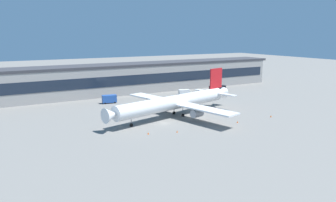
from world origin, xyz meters
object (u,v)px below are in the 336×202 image
(airliner, at_px, (175,102))
(crew_van, at_px, (184,92))
(traffic_cone_2, at_px, (271,116))
(traffic_cone_3, at_px, (148,133))
(traffic_cone_0, at_px, (237,122))
(stair_truck, at_px, (110,99))
(fuel_truck, at_px, (218,89))
(traffic_cone_1, at_px, (177,131))

(airliner, relative_size, crew_van, 10.29)
(airliner, distance_m, traffic_cone_2, 34.41)
(airliner, distance_m, traffic_cone_3, 23.76)
(airliner, xyz_separation_m, traffic_cone_0, (13.48, -17.95, -4.84))
(stair_truck, height_order, fuel_truck, stair_truck)
(traffic_cone_0, xyz_separation_m, traffic_cone_3, (-31.53, 3.27, -0.00))
(crew_van, xyz_separation_m, traffic_cone_1, (-34.76, -51.54, -1.17))
(stair_truck, xyz_separation_m, crew_van, (38.15, 1.18, -0.52))
(traffic_cone_0, distance_m, traffic_cone_3, 31.70)
(traffic_cone_2, bearing_deg, fuel_truck, 73.24)
(stair_truck, xyz_separation_m, traffic_cone_3, (-5.03, -47.75, -1.66))
(traffic_cone_2, bearing_deg, traffic_cone_0, 179.63)
(stair_truck, bearing_deg, crew_van, 1.77)
(fuel_truck, distance_m, traffic_cone_2, 52.11)
(fuel_truck, bearing_deg, traffic_cone_3, -143.12)
(stair_truck, distance_m, traffic_cone_0, 57.52)
(traffic_cone_2, relative_size, traffic_cone_3, 1.13)
(airliner, bearing_deg, traffic_cone_0, -53.09)
(traffic_cone_2, bearing_deg, traffic_cone_1, 178.86)
(stair_truck, bearing_deg, traffic_cone_0, -62.56)
(traffic_cone_1, height_order, traffic_cone_2, traffic_cone_2)
(airliner, xyz_separation_m, traffic_cone_2, (28.90, -18.05, -4.80))
(traffic_cone_0, bearing_deg, traffic_cone_1, 178.34)
(traffic_cone_2, bearing_deg, airliner, 148.02)
(traffic_cone_0, bearing_deg, fuel_truck, 58.55)
(traffic_cone_0, relative_size, traffic_cone_2, 0.90)
(crew_van, bearing_deg, stair_truck, -178.23)
(traffic_cone_3, bearing_deg, traffic_cone_1, -17.18)
(traffic_cone_1, bearing_deg, crew_van, 56.00)
(traffic_cone_1, bearing_deg, traffic_cone_2, -1.14)
(stair_truck, distance_m, traffic_cone_2, 66.13)
(airliner, distance_m, crew_van, 42.65)
(airliner, distance_m, traffic_cone_0, 22.96)
(traffic_cone_3, bearing_deg, traffic_cone_0, -5.93)
(airliner, xyz_separation_m, traffic_cone_3, (-18.05, -14.67, -4.84))
(airliner, height_order, traffic_cone_2, airliner)
(stair_truck, distance_m, traffic_cone_3, 48.05)
(airliner, height_order, traffic_cone_3, airliner)
(traffic_cone_0, xyz_separation_m, traffic_cone_1, (-23.11, 0.67, -0.04))
(traffic_cone_1, bearing_deg, fuel_truck, 42.52)
(stair_truck, distance_m, crew_van, 38.17)
(airliner, relative_size, traffic_cone_1, 99.54)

